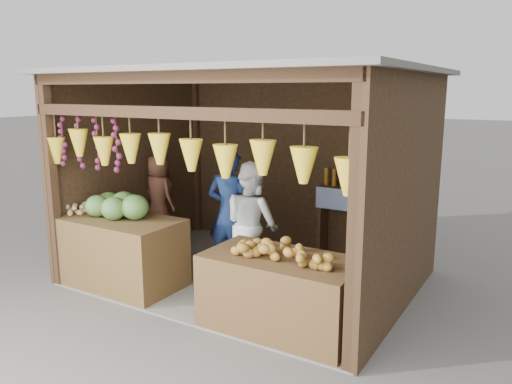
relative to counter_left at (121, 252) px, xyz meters
The scene contains 12 objects.
ground 1.68m from the counter_left, 40.49° to the left, with size 80.00×80.00×0.00m, color #514F49.
stall_structure 1.99m from the counter_left, 40.10° to the left, with size 4.30×3.30×2.66m.
back_shelf 3.29m from the counter_left, 45.67° to the left, with size 1.25×0.32×1.32m.
counter_left is the anchor object (origin of this frame).
counter_right 2.28m from the counter_left, ahead, with size 1.58×0.85×0.78m, color #473117.
stool 1.27m from the counter_left, 109.16° to the left, with size 0.34×0.34×0.32m, color black.
man_standing 1.45m from the counter_left, 45.73° to the left, with size 0.62×0.41×1.69m, color #132248.
woman_standing 1.68m from the counter_left, 31.71° to the left, with size 0.77×0.60×1.58m, color silver.
vendor_seated 1.33m from the counter_left, 109.16° to the left, with size 0.58×0.38×1.18m, color brown.
melon_pile 0.60m from the counter_left, 165.51° to the left, with size 1.00×0.50×0.32m, color #154512, non-canonical shape.
tanfruit_pile 0.81m from the counter_left, behind, with size 0.34×0.40×0.13m, color #9D7A48, non-canonical shape.
mango_pile 2.40m from the counter_left, ahead, with size 1.40×0.64×0.22m, color #B04117, non-canonical shape.
Camera 1 is at (3.30, -5.27, 2.42)m, focal length 35.00 mm.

